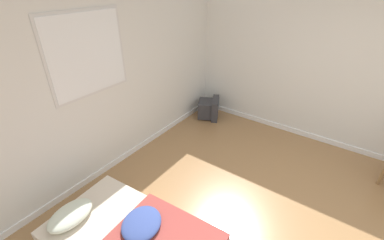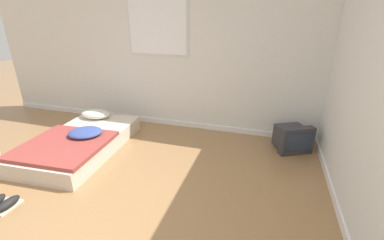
% 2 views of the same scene
% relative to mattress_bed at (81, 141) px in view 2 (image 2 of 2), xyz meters
% --- Properties ---
extents(ground_plane, '(20.00, 20.00, 0.00)m').
position_rel_mattress_bed_xyz_m(ground_plane, '(1.01, -1.42, -0.15)').
color(ground_plane, '#997047').
extents(wall_back, '(7.25, 0.08, 2.60)m').
position_rel_mattress_bed_xyz_m(wall_back, '(1.01, 1.34, 1.15)').
color(wall_back, silver).
rests_on(wall_back, ground_plane).
extents(mattress_bed, '(1.19, 1.93, 0.38)m').
position_rel_mattress_bed_xyz_m(mattress_bed, '(0.00, 0.00, 0.00)').
color(mattress_bed, beige).
rests_on(mattress_bed, ground_plane).
extents(crt_tv, '(0.58, 0.56, 0.41)m').
position_rel_mattress_bed_xyz_m(crt_tv, '(3.03, 0.94, 0.05)').
color(crt_tv, '#333338').
rests_on(crt_tv, ground_plane).
extents(sneaker_pair, '(0.29, 0.29, 0.10)m').
position_rel_mattress_bed_xyz_m(sneaker_pair, '(0.05, -1.31, -0.10)').
color(sneaker_pair, silver).
rests_on(sneaker_pair, ground_plane).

